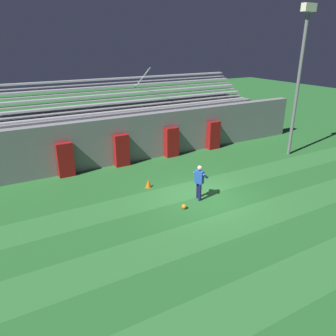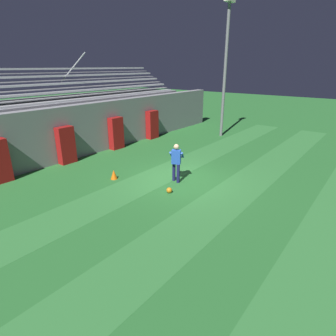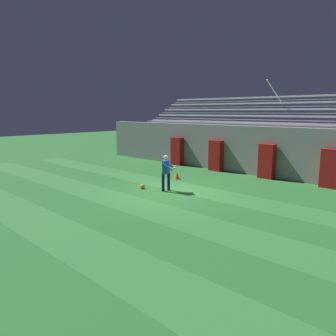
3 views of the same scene
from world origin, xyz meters
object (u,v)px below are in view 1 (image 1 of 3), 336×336
(padding_pillar_gate_right, at_px, (172,142))
(traffic_cone, at_px, (148,183))
(padding_pillar_far_left, at_px, (65,160))
(floodlight_pole, at_px, (301,66))
(padding_pillar_far_right, at_px, (213,135))
(padding_pillar_gate_left, at_px, (121,150))
(soccer_ball, at_px, (184,207))
(goalkeeper, at_px, (199,180))

(padding_pillar_gate_right, bearing_deg, traffic_cone, -133.90)
(padding_pillar_far_left, height_order, traffic_cone, padding_pillar_far_left)
(padding_pillar_gate_right, relative_size, traffic_cone, 4.48)
(floodlight_pole, relative_size, traffic_cone, 21.09)
(padding_pillar_gate_right, relative_size, padding_pillar_far_right, 1.00)
(padding_pillar_gate_left, height_order, padding_pillar_gate_right, same)
(padding_pillar_gate_left, xyz_separation_m, soccer_ball, (0.33, -6.36, -0.83))
(soccer_ball, bearing_deg, padding_pillar_gate_left, 92.96)
(soccer_ball, bearing_deg, traffic_cone, 97.22)
(goalkeeper, relative_size, soccer_ball, 7.59)
(padding_pillar_gate_right, bearing_deg, floodlight_pole, -26.40)
(padding_pillar_gate_left, bearing_deg, soccer_ball, -87.04)
(padding_pillar_gate_left, distance_m, traffic_cone, 3.62)
(padding_pillar_gate_left, bearing_deg, padding_pillar_far_right, 0.00)
(padding_pillar_far_right, distance_m, soccer_ball, 9.01)
(padding_pillar_gate_right, xyz_separation_m, soccer_ball, (-3.05, -6.36, -0.83))
(floodlight_pole, height_order, soccer_ball, floodlight_pole)
(padding_pillar_far_left, relative_size, floodlight_pole, 0.21)
(padding_pillar_gate_right, xyz_separation_m, padding_pillar_far_right, (3.28, 0.00, 0.00))
(padding_pillar_far_left, bearing_deg, goalkeeper, -51.47)
(padding_pillar_far_left, relative_size, soccer_ball, 8.55)
(padding_pillar_far_right, distance_m, traffic_cone, 7.60)
(padding_pillar_far_right, height_order, goalkeeper, padding_pillar_far_right)
(goalkeeper, relative_size, traffic_cone, 3.98)
(padding_pillar_far_right, distance_m, floodlight_pole, 6.73)
(floodlight_pole, bearing_deg, goalkeeper, -164.27)
(padding_pillar_gate_left, distance_m, goalkeeper, 6.05)
(goalkeeper, bearing_deg, padding_pillar_far_left, 128.53)
(padding_pillar_gate_left, distance_m, padding_pillar_far_right, 6.66)
(traffic_cone, bearing_deg, padding_pillar_far_right, 27.91)
(padding_pillar_gate_left, xyz_separation_m, padding_pillar_far_left, (-3.24, 0.00, 0.00))
(traffic_cone, bearing_deg, goalkeeper, -57.80)
(padding_pillar_gate_left, height_order, floodlight_pole, floodlight_pole)
(padding_pillar_far_left, bearing_deg, soccer_ball, -60.72)
(floodlight_pole, bearing_deg, padding_pillar_far_left, 165.83)
(goalkeeper, bearing_deg, traffic_cone, 122.20)
(padding_pillar_far_right, relative_size, traffic_cone, 4.48)
(floodlight_pole, xyz_separation_m, traffic_cone, (-10.25, -0.14, -5.32))
(padding_pillar_gate_right, height_order, padding_pillar_far_left, same)
(padding_pillar_gate_left, relative_size, padding_pillar_far_right, 1.00)
(padding_pillar_far_left, xyz_separation_m, padding_pillar_far_right, (9.89, 0.00, 0.00))
(traffic_cone, bearing_deg, floodlight_pole, 0.80)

